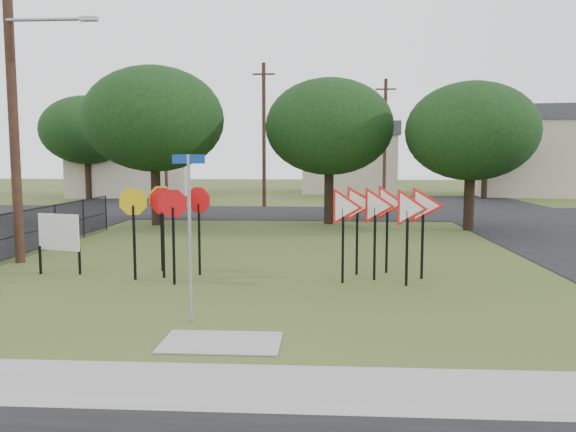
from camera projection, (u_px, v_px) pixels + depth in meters
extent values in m
plane|color=#3A4B1C|center=(242.00, 306.00, 11.82)|extent=(140.00, 140.00, 0.00)
cube|color=gray|center=(198.00, 386.00, 7.65)|extent=(30.00, 1.60, 0.02)
cube|color=#3A4B1C|center=(175.00, 428.00, 6.46)|extent=(30.00, 0.80, 0.02)
cube|color=black|center=(292.00, 213.00, 31.68)|extent=(60.00, 8.00, 0.02)
cube|color=gray|center=(221.00, 343.00, 9.44)|extent=(2.00, 1.20, 0.02)
cylinder|color=#95989D|center=(190.00, 240.00, 10.47)|extent=(0.06, 0.06, 3.17)
cube|color=navy|center=(188.00, 159.00, 10.31)|extent=(0.64, 0.16, 0.17)
cube|color=black|center=(163.00, 241.00, 14.51)|extent=(0.06, 0.06, 1.91)
cube|color=black|center=(199.00, 240.00, 14.84)|extent=(0.06, 0.06, 1.91)
cube|color=black|center=(174.00, 246.00, 13.73)|extent=(0.06, 0.06, 1.91)
cube|color=black|center=(134.00, 243.00, 14.27)|extent=(0.06, 0.06, 1.91)
cube|color=black|center=(162.00, 237.00, 15.38)|extent=(0.06, 0.06, 1.91)
cube|color=black|center=(343.00, 246.00, 13.90)|extent=(0.06, 0.06, 1.85)
cube|color=black|center=(375.00, 244.00, 14.26)|extent=(0.06, 0.06, 1.85)
cube|color=black|center=(407.00, 248.00, 13.60)|extent=(0.06, 0.06, 1.85)
cube|color=black|center=(357.00, 240.00, 14.90)|extent=(0.06, 0.06, 1.85)
cube|color=black|center=(387.00, 239.00, 15.15)|extent=(0.06, 0.06, 1.85)
cube|color=black|center=(422.00, 243.00, 14.39)|extent=(0.06, 0.06, 1.85)
cube|color=black|center=(40.00, 260.00, 15.04)|extent=(0.05, 0.05, 0.76)
cube|color=black|center=(80.00, 260.00, 14.97)|extent=(0.05, 0.05, 0.76)
cube|color=silver|center=(59.00, 232.00, 14.93)|extent=(1.26, 0.39, 0.98)
cylinder|color=#3D261C|center=(12.00, 92.00, 16.22)|extent=(0.28, 0.28, 10.00)
cylinder|color=#95989D|center=(48.00, 19.00, 15.84)|extent=(2.40, 0.10, 0.10)
cube|color=#95989D|center=(89.00, 19.00, 15.77)|extent=(0.50, 0.18, 0.12)
cylinder|color=#3D261C|center=(264.00, 136.00, 35.31)|extent=(0.24, 0.24, 9.00)
cube|color=#3D261C|center=(264.00, 74.00, 34.92)|extent=(1.40, 0.10, 0.10)
cylinder|color=#3D261C|center=(385.00, 141.00, 38.82)|extent=(0.24, 0.24, 8.50)
cube|color=#3D261C|center=(386.00, 89.00, 38.46)|extent=(1.40, 0.10, 0.10)
cylinder|color=#3D261C|center=(165.00, 139.00, 41.75)|extent=(0.24, 0.24, 9.00)
cube|color=#3D261C|center=(164.00, 87.00, 41.36)|extent=(1.40, 0.10, 0.10)
cylinder|color=black|center=(20.00, 235.00, 17.27)|extent=(0.05, 0.05, 1.50)
cylinder|color=black|center=(56.00, 226.00, 19.55)|extent=(0.05, 0.05, 1.50)
cylinder|color=black|center=(83.00, 219.00, 21.84)|extent=(0.05, 0.05, 1.50)
cylinder|color=black|center=(106.00, 213.00, 24.12)|extent=(0.05, 0.05, 1.50)
cube|color=black|center=(38.00, 208.00, 18.34)|extent=(0.03, 11.50, 0.03)
cube|color=black|center=(39.00, 230.00, 18.41)|extent=(0.03, 11.50, 0.03)
cube|color=black|center=(39.00, 230.00, 18.41)|extent=(0.01, 11.50, 1.50)
cube|color=beige|center=(132.00, 159.00, 46.12)|extent=(10.08, 8.46, 6.00)
cube|color=#3F3F43|center=(130.00, 115.00, 45.75)|extent=(10.58, 8.88, 1.20)
cube|color=beige|center=(348.00, 165.00, 51.04)|extent=(8.00, 8.00, 5.00)
cube|color=#3F3F43|center=(348.00, 130.00, 50.72)|extent=(8.40, 8.40, 1.20)
cube|color=beige|center=(521.00, 159.00, 46.17)|extent=(7.91, 7.91, 6.00)
cube|color=#3F3F43|center=(522.00, 115.00, 45.80)|extent=(8.30, 8.30, 1.20)
cylinder|color=black|center=(156.00, 197.00, 25.95)|extent=(0.44, 0.44, 2.62)
ellipsoid|color=black|center=(154.00, 119.00, 25.59)|extent=(6.40, 6.40, 4.80)
cylinder|color=black|center=(329.00, 198.00, 26.47)|extent=(0.44, 0.44, 2.45)
ellipsoid|color=black|center=(329.00, 127.00, 26.13)|extent=(6.00, 6.00, 4.50)
cylinder|color=black|center=(469.00, 204.00, 24.13)|extent=(0.44, 0.44, 2.27)
ellipsoid|color=black|center=(471.00, 131.00, 23.81)|extent=(5.60, 5.60, 4.20)
cylinder|color=black|center=(88.00, 181.00, 42.43)|extent=(0.44, 0.44, 2.80)
ellipsoid|color=black|center=(87.00, 130.00, 42.04)|extent=(6.80, 6.80, 5.10)
cylinder|color=black|center=(484.00, 183.00, 42.62)|extent=(0.44, 0.44, 2.45)
ellipsoid|color=black|center=(486.00, 139.00, 42.28)|extent=(6.00, 6.00, 4.50)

